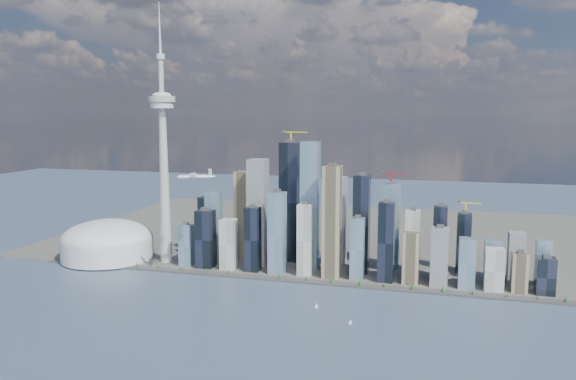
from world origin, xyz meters
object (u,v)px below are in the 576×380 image
(needle_tower, at_px, (163,155))
(sailboat_west, at_px, (350,322))
(airplane, at_px, (195,176))
(sailboat_east, at_px, (316,306))
(dome_stadium, at_px, (107,242))

(needle_tower, relative_size, sailboat_west, 59.48)
(airplane, relative_size, sailboat_east, 6.84)
(needle_tower, xyz_separation_m, airplane, (127.97, -117.08, -28.07))
(airplane, height_order, sailboat_east, airplane)
(dome_stadium, relative_size, airplane, 2.89)
(airplane, bearing_deg, dome_stadium, 134.00)
(sailboat_west, bearing_deg, needle_tower, 136.10)
(needle_tower, distance_m, sailboat_east, 486.36)
(sailboat_east, bearing_deg, airplane, 140.50)
(needle_tower, relative_size, dome_stadium, 2.75)
(needle_tower, distance_m, dome_stadium, 241.40)
(needle_tower, bearing_deg, sailboat_east, -27.07)
(dome_stadium, bearing_deg, needle_tower, 4.09)
(airplane, bearing_deg, sailboat_west, -46.96)
(dome_stadium, bearing_deg, sailboat_west, -22.31)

